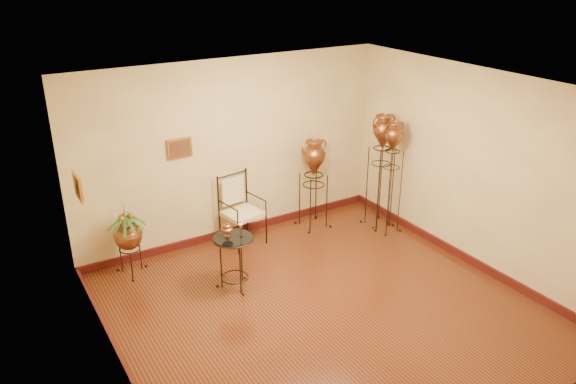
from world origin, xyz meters
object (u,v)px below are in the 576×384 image
amphora_mid (381,171)px  side_table (234,261)px  amphora_tall (391,177)px  armchair (242,211)px  planter_urn (128,233)px

amphora_mid → side_table: size_ratio=1.98×
amphora_tall → armchair: bearing=159.6°
planter_urn → amphora_mid: bearing=-8.2°
amphora_mid → side_table: (-2.87, -0.50, -0.56)m
amphora_tall → planter_urn: 4.04m
amphora_tall → planter_urn: amphora_tall is taller
amphora_tall → planter_urn: size_ratio=1.64×
amphora_mid → amphora_tall: bearing=-90.0°
amphora_tall → side_table: bearing=-174.8°
amphora_tall → planter_urn: bearing=168.3°
amphora_tall → armchair: amphora_tall is taller
armchair → planter_urn: bearing=170.7°
planter_urn → armchair: (1.75, 0.00, -0.08)m
amphora_mid → armchair: bearing=165.4°
amphora_tall → armchair: size_ratio=1.69×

